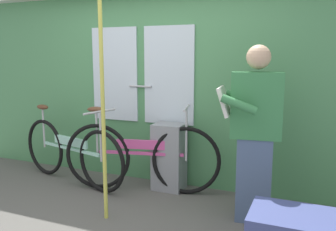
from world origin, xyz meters
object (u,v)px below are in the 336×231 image
at_px(passenger_reading_newspaper, 254,131).
at_px(handrail_pole, 103,102).
at_px(bicycle_leaning_behind, 71,152).
at_px(bicycle_near_door, 140,157).
at_px(trash_bin_by_wall, 169,157).

distance_m(passenger_reading_newspaper, handrail_pole, 1.35).
xyz_separation_m(bicycle_leaning_behind, handrail_pole, (0.89, -0.65, 0.71)).
bearing_deg(bicycle_near_door, passenger_reading_newspaper, -24.33).
height_order(bicycle_near_door, passenger_reading_newspaper, passenger_reading_newspaper).
xyz_separation_m(bicycle_leaning_behind, passenger_reading_newspaper, (2.13, -0.17, 0.46)).
bearing_deg(handrail_pole, trash_bin_by_wall, 74.29).
xyz_separation_m(passenger_reading_newspaper, trash_bin_by_wall, (-0.99, 0.43, -0.46)).
bearing_deg(bicycle_leaning_behind, trash_bin_by_wall, 26.64).
distance_m(bicycle_leaning_behind, trash_bin_by_wall, 1.17).
xyz_separation_m(bicycle_near_door, trash_bin_by_wall, (0.26, 0.19, -0.02)).
relative_size(bicycle_leaning_behind, handrail_pole, 0.78).
bearing_deg(passenger_reading_newspaper, handrail_pole, 12.97).
bearing_deg(trash_bin_by_wall, bicycle_leaning_behind, -167.41).
relative_size(passenger_reading_newspaper, trash_bin_by_wall, 2.12).
bearing_deg(handrail_pole, bicycle_near_door, 90.62).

